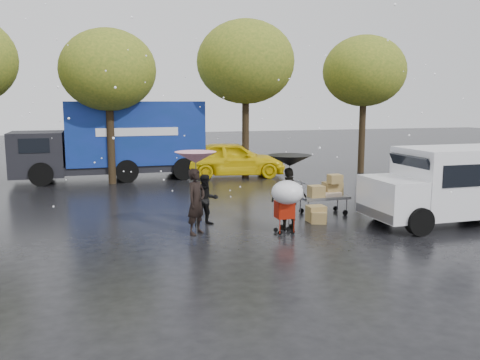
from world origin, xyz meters
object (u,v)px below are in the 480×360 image
object	(u,v)px
shopping_cart	(287,195)
blue_truck	(117,140)
person_black	(289,199)
yellow_taxi	(233,159)
vendor_cart	(326,191)
person_pink	(196,202)
white_van	(454,184)

from	to	relation	value
shopping_cart	blue_truck	xyz separation A→B (m)	(-3.73, 11.31, 0.69)
person_black	yellow_taxi	size ratio (longest dim) A/B	0.35
blue_truck	yellow_taxi	bearing A→B (deg)	-8.47
person_black	blue_truck	size ratio (longest dim) A/B	0.21
vendor_cart	person_black	bearing A→B (deg)	-141.55
person_pink	blue_truck	xyz separation A→B (m)	(-1.46, 10.55, 0.88)
person_black	white_van	bearing A→B (deg)	174.27
white_van	yellow_taxi	world-z (taller)	white_van
shopping_cart	blue_truck	bearing A→B (deg)	108.27
vendor_cart	white_van	bearing A→B (deg)	-34.63
vendor_cart	shopping_cart	bearing A→B (deg)	-137.18
vendor_cart	white_van	distance (m)	3.71
vendor_cart	blue_truck	xyz separation A→B (m)	(-5.83, 9.37, 1.03)
person_pink	vendor_cart	world-z (taller)	person_pink
blue_truck	yellow_taxi	xyz separation A→B (m)	(5.24, -0.78, -0.92)
person_pink	yellow_taxi	size ratio (longest dim) A/B	0.36
yellow_taxi	blue_truck	bearing A→B (deg)	91.97
person_black	white_van	world-z (taller)	white_van
person_pink	yellow_taxi	xyz separation A→B (m)	(3.78, 9.77, -0.05)
vendor_cart	person_pink	bearing A→B (deg)	-164.84
shopping_cart	yellow_taxi	world-z (taller)	yellow_taxi
shopping_cart	white_van	distance (m)	5.14
vendor_cart	shopping_cart	xyz separation A→B (m)	(-2.10, -1.95, 0.34)
person_pink	shopping_cart	bearing A→B (deg)	-60.88
shopping_cart	white_van	size ratio (longest dim) A/B	0.30
person_black	blue_truck	xyz separation A→B (m)	(-4.00, 10.82, 0.89)
person_black	vendor_cart	bearing A→B (deg)	-139.78
blue_truck	yellow_taxi	size ratio (longest dim) A/B	1.70
white_van	person_pink	bearing A→B (deg)	173.00
vendor_cart	shopping_cart	distance (m)	2.88
shopping_cart	yellow_taxi	distance (m)	10.64
blue_truck	person_black	bearing A→B (deg)	-69.70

